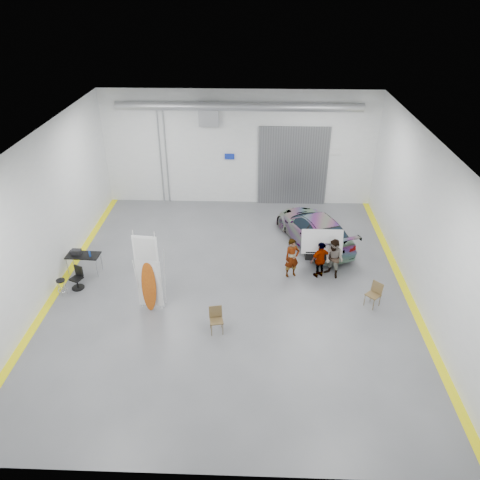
{
  "coord_description": "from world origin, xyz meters",
  "views": [
    {
      "loc": [
        0.88,
        -15.15,
        10.87
      ],
      "look_at": [
        0.29,
        1.18,
        1.5
      ],
      "focal_mm": 35.0,
      "sensor_mm": 36.0,
      "label": 1
    }
  ],
  "objects_px": {
    "office_chair": "(77,279)",
    "person_b": "(334,259)",
    "work_table": "(81,255)",
    "person_a": "(292,258)",
    "person_c": "(320,260)",
    "folding_chair_near": "(217,325)",
    "sedan_car": "(314,229)",
    "folding_chair_far": "(372,299)",
    "shop_stool": "(62,287)",
    "surfboard_display": "(149,279)"
  },
  "relations": [
    {
      "from": "folding_chair_far",
      "to": "office_chair",
      "type": "relative_size",
      "value": 1.03
    },
    {
      "from": "folding_chair_near",
      "to": "surfboard_display",
      "type": "bearing_deg",
      "value": 142.72
    },
    {
      "from": "folding_chair_far",
      "to": "shop_stool",
      "type": "distance_m",
      "value": 11.81
    },
    {
      "from": "sedan_car",
      "to": "person_c",
      "type": "height_order",
      "value": "person_c"
    },
    {
      "from": "folding_chair_far",
      "to": "shop_stool",
      "type": "bearing_deg",
      "value": -134.22
    },
    {
      "from": "folding_chair_far",
      "to": "shop_stool",
      "type": "relative_size",
      "value": 1.4
    },
    {
      "from": "person_b",
      "to": "folding_chair_far",
      "type": "height_order",
      "value": "person_b"
    },
    {
      "from": "person_c",
      "to": "surfboard_display",
      "type": "bearing_deg",
      "value": -7.15
    },
    {
      "from": "person_b",
      "to": "person_c",
      "type": "relative_size",
      "value": 1.07
    },
    {
      "from": "surfboard_display",
      "to": "folding_chair_near",
      "type": "bearing_deg",
      "value": -19.73
    },
    {
      "from": "office_chair",
      "to": "person_c",
      "type": "bearing_deg",
      "value": 31.21
    },
    {
      "from": "person_b",
      "to": "person_c",
      "type": "xyz_separation_m",
      "value": [
        -0.54,
        0.0,
        -0.06
      ]
    },
    {
      "from": "folding_chair_near",
      "to": "office_chair",
      "type": "distance_m",
      "value": 6.18
    },
    {
      "from": "folding_chair_near",
      "to": "shop_stool",
      "type": "height_order",
      "value": "folding_chair_near"
    },
    {
      "from": "office_chair",
      "to": "surfboard_display",
      "type": "bearing_deg",
      "value": 3.47
    },
    {
      "from": "person_b",
      "to": "work_table",
      "type": "relative_size",
      "value": 1.24
    },
    {
      "from": "folding_chair_far",
      "to": "sedan_car",
      "type": "bearing_deg",
      "value": 157.07
    },
    {
      "from": "person_a",
      "to": "person_b",
      "type": "xyz_separation_m",
      "value": [
        1.69,
        0.0,
        -0.0
      ]
    },
    {
      "from": "person_a",
      "to": "folding_chair_near",
      "type": "bearing_deg",
      "value": -149.28
    },
    {
      "from": "person_a",
      "to": "person_c",
      "type": "xyz_separation_m",
      "value": [
        1.15,
        0.0,
        -0.06
      ]
    },
    {
      "from": "person_c",
      "to": "person_a",
      "type": "bearing_deg",
      "value": -27.41
    },
    {
      "from": "sedan_car",
      "to": "person_c",
      "type": "xyz_separation_m",
      "value": [
        -0.04,
        -2.78,
        0.07
      ]
    },
    {
      "from": "shop_stool",
      "to": "work_table",
      "type": "relative_size",
      "value": 0.5
    },
    {
      "from": "person_b",
      "to": "work_table",
      "type": "distance_m",
      "value": 10.29
    },
    {
      "from": "surfboard_display",
      "to": "folding_chair_far",
      "type": "xyz_separation_m",
      "value": [
        8.18,
        0.47,
        -1.02
      ]
    },
    {
      "from": "sedan_car",
      "to": "person_b",
      "type": "bearing_deg",
      "value": 77.99
    },
    {
      "from": "person_c",
      "to": "office_chair",
      "type": "relative_size",
      "value": 1.7
    },
    {
      "from": "folding_chair_near",
      "to": "folding_chair_far",
      "type": "relative_size",
      "value": 0.98
    },
    {
      "from": "office_chair",
      "to": "person_b",
      "type": "bearing_deg",
      "value": 30.85
    },
    {
      "from": "folding_chair_near",
      "to": "folding_chair_far",
      "type": "bearing_deg",
      "value": 4.67
    },
    {
      "from": "sedan_car",
      "to": "work_table",
      "type": "distance_m",
      "value": 10.2
    },
    {
      "from": "office_chair",
      "to": "person_a",
      "type": "bearing_deg",
      "value": 32.13
    },
    {
      "from": "person_c",
      "to": "work_table",
      "type": "relative_size",
      "value": 1.15
    },
    {
      "from": "person_c",
      "to": "work_table",
      "type": "bearing_deg",
      "value": -27.09
    },
    {
      "from": "person_b",
      "to": "folding_chair_far",
      "type": "xyz_separation_m",
      "value": [
        1.21,
        -1.9,
        -0.55
      ]
    },
    {
      "from": "folding_chair_far",
      "to": "person_a",
      "type": "bearing_deg",
      "value": -166.24
    },
    {
      "from": "person_c",
      "to": "office_chair",
      "type": "bearing_deg",
      "value": -20.58
    },
    {
      "from": "work_table",
      "to": "office_chair",
      "type": "height_order",
      "value": "work_table"
    },
    {
      "from": "surfboard_display",
      "to": "work_table",
      "type": "bearing_deg",
      "value": 150.97
    },
    {
      "from": "person_a",
      "to": "folding_chair_far",
      "type": "bearing_deg",
      "value": -54.55
    },
    {
      "from": "surfboard_display",
      "to": "office_chair",
      "type": "height_order",
      "value": "surfboard_display"
    },
    {
      "from": "work_table",
      "to": "office_chair",
      "type": "distance_m",
      "value": 1.19
    },
    {
      "from": "person_a",
      "to": "person_b",
      "type": "height_order",
      "value": "person_a"
    },
    {
      "from": "sedan_car",
      "to": "surfboard_display",
      "type": "height_order",
      "value": "surfboard_display"
    },
    {
      "from": "person_a",
      "to": "folding_chair_far",
      "type": "height_order",
      "value": "person_a"
    },
    {
      "from": "work_table",
      "to": "person_c",
      "type": "bearing_deg",
      "value": 0.32
    },
    {
      "from": "shop_stool",
      "to": "work_table",
      "type": "height_order",
      "value": "work_table"
    },
    {
      "from": "folding_chair_far",
      "to": "shop_stool",
      "type": "height_order",
      "value": "folding_chair_far"
    },
    {
      "from": "person_b",
      "to": "shop_stool",
      "type": "height_order",
      "value": "person_b"
    },
    {
      "from": "sedan_car",
      "to": "folding_chair_far",
      "type": "height_order",
      "value": "sedan_car"
    }
  ]
}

